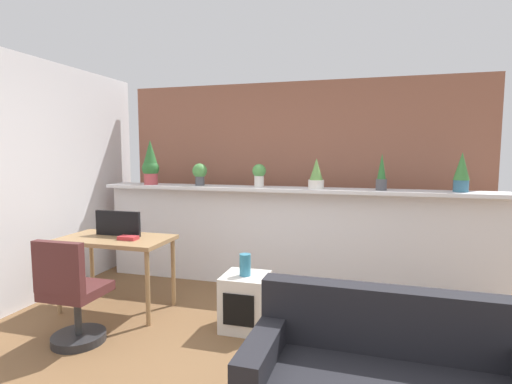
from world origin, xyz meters
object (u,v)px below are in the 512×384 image
Objects in this scene: potted_plant_2 at (259,174)px; desk at (116,246)px; potted_plant_3 at (316,175)px; book_on_desk at (128,238)px; potted_plant_1 at (200,173)px; potted_plant_5 at (462,172)px; office_chair at (72,300)px; potted_plant_4 at (382,174)px; side_cube_shelf at (245,302)px; potted_plant_0 at (150,163)px; vase_on_shelf at (245,265)px; tv_monitor at (118,223)px.

desk is (-1.19, -1.13, -0.68)m from potted_plant_2.
potted_plant_3 is 1.85× the size of book_on_desk.
potted_plant_1 reaches higher than book_on_desk.
potted_plant_3 is at bearing -177.77° from potted_plant_5.
potted_plant_3 is 0.83× the size of potted_plant_5.
office_chair is at bearing -96.69° from book_on_desk.
potted_plant_2 is 1.39m from potted_plant_4.
office_chair reaches higher than side_cube_shelf.
potted_plant_0 reaches higher than potted_plant_2.
potted_plant_4 is at bearing 36.47° from office_chair.
potted_plant_3 is (0.69, -0.07, 0.00)m from potted_plant_2.
potted_plant_2 is 2.17m from potted_plant_5.
potted_plant_5 is at bearing 31.17° from vase_on_shelf.
potted_plant_0 is 1.11× the size of tv_monitor.
desk is 1.21× the size of office_chair.
potted_plant_5 is at bearing 20.28° from book_on_desk.
tv_monitor is at bearing 173.71° from vase_on_shelf.
potted_plant_3 reaches higher than vase_on_shelf.
book_on_desk is at bearing -146.56° from potted_plant_3.
potted_plant_0 is 1.36× the size of potted_plant_5.
book_on_desk is (-2.39, -1.13, -0.60)m from potted_plant_4.
potted_plant_2 is 1.78m from desk.
potted_plant_5 reaches higher than potted_plant_2.
potted_plant_2 reaches higher than desk.
potted_plant_0 is 0.51× the size of desk.
potted_plant_3 reaches higher than potted_plant_2.
desk is at bearing -78.53° from potted_plant_0.
potted_plant_3 is (2.09, -0.00, -0.11)m from potted_plant_0.
book_on_desk is at bearing -70.48° from potted_plant_0.
tv_monitor reaches higher than side_cube_shelf.
potted_plant_0 reaches higher than tv_monitor.
potted_plant_5 reaches higher than vase_on_shelf.
potted_plant_5 reaches higher than side_cube_shelf.
desk is at bearing -71.93° from tv_monitor.
potted_plant_2 is 0.54× the size of tv_monitor.
potted_plant_1 reaches higher than office_chair.
tv_monitor is (-0.47, -1.02, -0.47)m from potted_plant_1.
office_chair is at bearing -119.98° from potted_plant_2.
potted_plant_3 is 0.86× the size of potted_plant_4.
potted_plant_3 reaches higher than book_on_desk.
potted_plant_3 reaches higher than potted_plant_1.
side_cube_shelf is (-1.19, -1.14, -1.12)m from potted_plant_4.
office_chair is 1.82× the size of side_cube_shelf.
side_cube_shelf is (-0.49, -1.13, -1.10)m from potted_plant_3.
office_chair is at bearing -82.40° from desk.
potted_plant_0 is 1.16m from tv_monitor.
potted_plant_2 is 1.64m from side_cube_shelf.
potted_plant_3 reaches higher than desk.
side_cube_shelf is (-1.98, -1.18, -1.15)m from potted_plant_5.
potted_plant_4 is 0.79× the size of tv_monitor.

